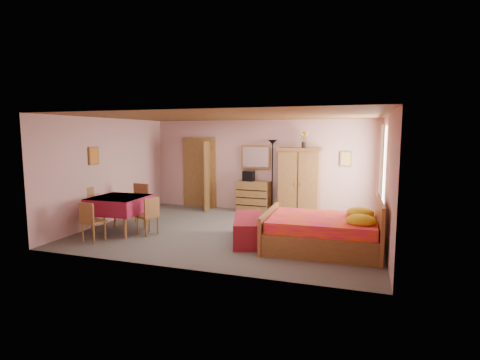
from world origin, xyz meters
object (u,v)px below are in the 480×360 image
(chair_east, at_px, (147,216))
(dining_table, at_px, (120,214))
(stereo, at_px, (249,176))
(chest_of_drawers, at_px, (254,196))
(wardrobe, at_px, (299,182))
(bed, at_px, (322,223))
(chair_north, at_px, (136,205))
(bench, at_px, (248,229))
(floor_lamp, at_px, (272,176))
(sunflower_vase, at_px, (304,139))
(wall_mirror, at_px, (256,157))
(chair_west, at_px, (92,210))
(chair_south, at_px, (93,221))

(chair_east, bearing_deg, dining_table, 115.36)
(stereo, distance_m, chair_east, 3.44)
(chest_of_drawers, relative_size, stereo, 3.00)
(wardrobe, distance_m, bed, 3.02)
(stereo, distance_m, bed, 3.79)
(chair_north, bearing_deg, bench, 176.94)
(stereo, height_order, chair_east, stereo)
(wardrobe, bearing_deg, floor_lamp, 168.64)
(stereo, xyz_separation_m, dining_table, (-2.09, -3.13, -0.61))
(stereo, xyz_separation_m, chair_north, (-2.15, -2.38, -0.52))
(wardrobe, bearing_deg, chair_east, -135.07)
(chair_east, bearing_deg, sunflower_vase, -21.22)
(bed, bearing_deg, stereo, 127.39)
(wall_mirror, xyz_separation_m, chair_north, (-2.30, -2.57, -1.06))
(chair_west, distance_m, chair_east, 1.40)
(chest_of_drawers, distance_m, sunflower_vase, 2.14)
(sunflower_vase, relative_size, bench, 0.30)
(bed, height_order, chair_north, bed)
(bench, bearing_deg, chair_north, 170.45)
(chair_north, xyz_separation_m, chair_east, (0.76, -0.71, -0.07))
(wall_mirror, xyz_separation_m, wardrobe, (1.30, -0.26, -0.63))
(bench, relative_size, chair_north, 1.52)
(chair_west, bearing_deg, wardrobe, 136.29)
(sunflower_vase, distance_m, bench, 3.46)
(wardrobe, height_order, chair_east, wardrobe)
(wall_mirror, distance_m, stereo, 0.59)
(wall_mirror, xyz_separation_m, dining_table, (-2.24, -3.31, -1.14))
(stereo, bearing_deg, bench, -73.20)
(chair_south, bearing_deg, sunflower_vase, 52.25)
(bed, height_order, chair_south, bed)
(chest_of_drawers, relative_size, chair_west, 0.95)
(stereo, distance_m, floor_lamp, 0.68)
(chair_north, distance_m, chair_east, 1.05)
(chest_of_drawers, height_order, sunflower_vase, sunflower_vase)
(sunflower_vase, relative_size, bed, 0.20)
(chest_of_drawers, relative_size, floor_lamp, 0.45)
(wall_mirror, height_order, floor_lamp, floor_lamp)
(chest_of_drawers, distance_m, chair_east, 3.44)
(chair_north, bearing_deg, wardrobe, -140.90)
(bed, xyz_separation_m, dining_table, (-4.46, -0.21, -0.10))
(stereo, xyz_separation_m, floor_lamp, (0.68, 0.06, 0.01))
(chair_north, relative_size, chair_east, 1.17)
(chest_of_drawers, xyz_separation_m, bench, (0.71, -2.86, -0.19))
(floor_lamp, height_order, chair_south, floor_lamp)
(chair_west, bearing_deg, chair_east, 103.64)
(floor_lamp, relative_size, chair_south, 2.46)
(chest_of_drawers, bearing_deg, bench, -73.89)
(wardrobe, distance_m, chair_west, 5.27)
(chest_of_drawers, distance_m, chair_south, 4.51)
(bed, xyz_separation_m, chair_east, (-3.76, -0.18, -0.08))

